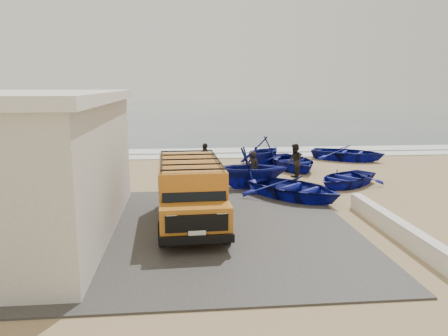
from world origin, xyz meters
name	(u,v)px	position (x,y,z in m)	size (l,w,h in m)	color
ground	(221,211)	(0.00, 0.00, 0.00)	(160.00, 160.00, 0.00)	tan
slab	(163,231)	(-2.00, -2.00, 0.03)	(12.00, 10.00, 0.05)	#403D3A
ocean	(190,112)	(0.00, 56.00, 0.00)	(180.00, 88.00, 0.01)	#385166
surf_line	(204,156)	(0.00, 12.00, 0.03)	(180.00, 1.60, 0.06)	white
surf_wash	(202,151)	(0.00, 14.50, 0.02)	(180.00, 2.20, 0.04)	white
parapet	(394,226)	(5.00, -3.00, 0.28)	(0.35, 6.00, 0.55)	silver
van	(191,190)	(-1.11, -1.48, 1.17)	(2.21, 5.13, 2.17)	orange
boat_near_left	(293,188)	(3.02, 1.48, 0.44)	(3.00, 4.20, 0.87)	navy
boat_near_right	(346,178)	(5.92, 3.41, 0.36)	(2.51, 3.51, 0.73)	navy
boat_mid_left	(248,168)	(1.51, 3.53, 0.91)	(2.97, 3.44, 1.81)	navy
boat_mid_right	(292,161)	(4.50, 7.53, 0.43)	(2.98, 4.17, 0.86)	navy
boat_far_left	(263,151)	(3.18, 8.87, 0.81)	(2.66, 3.09, 1.63)	navy
boat_far_right	(348,153)	(8.56, 9.96, 0.44)	(3.04, 4.26, 0.88)	navy
fisherman_front	(253,169)	(1.79, 3.76, 0.80)	(0.58, 0.38, 1.60)	black
fisherman_middle	(295,162)	(4.02, 5.11, 0.85)	(0.83, 0.65, 1.71)	black
fisherman_back	(205,160)	(-0.25, 6.28, 0.82)	(0.96, 0.40, 1.64)	black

